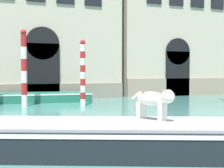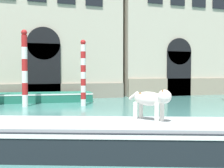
# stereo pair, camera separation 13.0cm
# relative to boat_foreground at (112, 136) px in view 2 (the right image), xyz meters

# --- Properties ---
(boat_foreground) EXTENTS (8.37, 4.27, 0.65)m
(boat_foreground) POSITION_rel_boat_foreground_xyz_m (0.00, 0.00, 0.00)
(boat_foreground) COLOR black
(boat_foreground) RESTS_ON ground_plane
(dog_on_deck) EXTENTS (0.68, 0.95, 0.71)m
(dog_on_deck) POSITION_rel_boat_foreground_xyz_m (0.87, -0.09, 0.77)
(dog_on_deck) COLOR silver
(dog_on_deck) RESTS_ON boat_foreground
(boat_moored_near_palazzo) EXTENTS (6.66, 2.08, 0.54)m
(boat_moored_near_palazzo) POSITION_rel_boat_foreground_xyz_m (-1.50, 10.62, -0.06)
(boat_moored_near_palazzo) COLOR #1E6651
(boat_moored_near_palazzo) RESTS_ON ground_plane
(mooring_pole_0) EXTENTS (0.29, 0.29, 3.86)m
(mooring_pole_0) POSITION_rel_boat_foreground_xyz_m (-2.01, 8.58, 1.61)
(mooring_pole_0) COLOR white
(mooring_pole_0) RESTS_ON ground_plane
(mooring_pole_5) EXTENTS (0.27, 0.27, 3.40)m
(mooring_pole_5) POSITION_rel_boat_foreground_xyz_m (0.86, 8.05, 1.37)
(mooring_pole_5) COLOR white
(mooring_pole_5) RESTS_ON ground_plane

